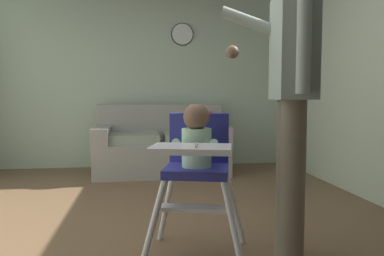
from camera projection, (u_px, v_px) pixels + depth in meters
name	position (u px, v px, depth m)	size (l,w,h in m)	color
ground	(141.00, 248.00, 2.52)	(5.76, 7.14, 0.10)	brown
wall_far	(140.00, 67.00, 5.17)	(4.96, 0.06, 2.75)	#B3C5AE
couch	(161.00, 146.00, 4.78)	(1.64, 0.86, 0.86)	gray
high_chair	(196.00, 155.00, 2.18)	(0.73, 0.82, 0.92)	white
adult_standing	(290.00, 94.00, 2.13)	(0.51, 0.56, 1.71)	#736754
wall_clock	(182.00, 34.00, 5.17)	(0.31, 0.04, 0.31)	white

